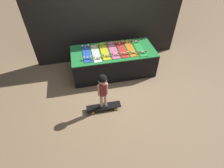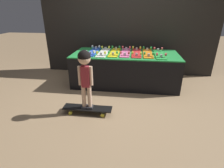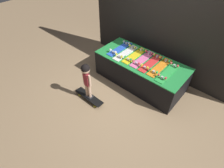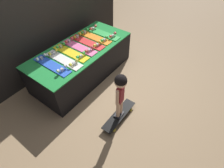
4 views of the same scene
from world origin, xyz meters
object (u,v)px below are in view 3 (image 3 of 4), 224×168
skateboard_blue_on_rack (120,48)px  skateboard_green_on_rack (168,72)px  skateboard_pink_on_rack (143,59)px  skateboard_red_on_rack (151,63)px  skateboard_orange_on_rack (160,67)px  skateboard_on_floor (89,97)px  skateboard_yellow_on_rack (135,55)px  child (86,75)px  skateboard_white_on_rack (126,53)px

skateboard_blue_on_rack → skateboard_green_on_rack: size_ratio=1.00×
skateboard_pink_on_rack → skateboard_red_on_rack: (0.21, -0.01, 0.00)m
skateboard_blue_on_rack → skateboard_orange_on_rack: size_ratio=1.00×
skateboard_pink_on_rack → skateboard_on_floor: bearing=-110.9°
skateboard_red_on_rack → skateboard_on_floor: bearing=-119.2°
skateboard_yellow_on_rack → skateboard_pink_on_rack: 0.21m
child → skateboard_green_on_rack: bearing=42.8°
skateboard_yellow_on_rack → skateboard_white_on_rack: bearing=-167.2°
skateboard_red_on_rack → skateboard_green_on_rack: (0.42, -0.04, 0.00)m
skateboard_blue_on_rack → skateboard_on_floor: skateboard_blue_on_rack is taller
skateboard_white_on_rack → skateboard_orange_on_rack: (0.85, 0.05, 0.00)m
skateboard_white_on_rack → skateboard_green_on_rack: 1.06m
skateboard_yellow_on_rack → skateboard_green_on_rack: size_ratio=1.00×
skateboard_pink_on_rack → skateboard_orange_on_rack: size_ratio=1.00×
skateboard_blue_on_rack → skateboard_orange_on_rack: 1.06m
skateboard_green_on_rack → child: 1.61m
skateboard_white_on_rack → skateboard_orange_on_rack: 0.85m
skateboard_white_on_rack → skateboard_green_on_rack: same height
skateboard_yellow_on_rack → child: (-0.25, -1.22, 0.04)m
child → skateboard_on_floor: bearing=-108.0°
skateboard_white_on_rack → skateboard_green_on_rack: size_ratio=1.00×
skateboard_white_on_rack → skateboard_blue_on_rack: bearing=168.7°
skateboard_yellow_on_rack → skateboard_on_floor: 1.37m
skateboard_blue_on_rack → child: (0.17, -1.21, 0.04)m
skateboard_green_on_rack → skateboard_on_floor: bearing=-133.2°
skateboard_red_on_rack → child: (-0.68, -1.21, 0.04)m
skateboard_red_on_rack → skateboard_on_floor: (-0.68, -1.21, -0.57)m
skateboard_pink_on_rack → skateboard_orange_on_rack: bearing=-0.4°
skateboard_pink_on_rack → child: size_ratio=0.89×
skateboard_blue_on_rack → skateboard_on_floor: bearing=-81.9°
skateboard_yellow_on_rack → skateboard_green_on_rack: same height
skateboard_white_on_rack → skateboard_on_floor: skateboard_white_on_rack is taller
skateboard_blue_on_rack → skateboard_orange_on_rack: (1.06, 0.00, 0.00)m
skateboard_on_floor → child: size_ratio=0.85×
skateboard_green_on_rack → child: bearing=-133.2°
skateboard_yellow_on_rack → skateboard_red_on_rack: same height
skateboard_blue_on_rack → skateboard_red_on_rack: 0.85m
child → skateboard_pink_on_rack: bearing=65.2°
skateboard_blue_on_rack → skateboard_white_on_rack: (0.21, -0.04, 0.00)m
skateboard_blue_on_rack → skateboard_white_on_rack: same height
skateboard_white_on_rack → child: child is taller
skateboard_pink_on_rack → skateboard_red_on_rack: size_ratio=1.00×
skateboard_pink_on_rack → skateboard_green_on_rack: same height
skateboard_white_on_rack → skateboard_yellow_on_rack: (0.21, 0.05, 0.00)m
skateboard_yellow_on_rack → skateboard_orange_on_rack: (0.64, -0.00, 0.00)m
skateboard_blue_on_rack → skateboard_pink_on_rack: size_ratio=1.00×
skateboard_orange_on_rack → skateboard_green_on_rack: same height
skateboard_red_on_rack → skateboard_orange_on_rack: size_ratio=1.00×
skateboard_green_on_rack → skateboard_on_floor: (-1.10, -1.17, -0.57)m
skateboard_orange_on_rack → child: child is taller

